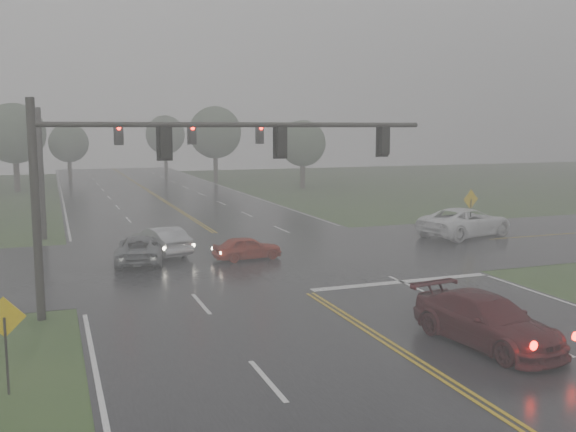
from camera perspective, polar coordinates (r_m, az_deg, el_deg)
name	(u,v)px	position (r m, az deg, el deg)	size (l,w,h in m)	color
main_road	(264,265)	(31.74, -2.16, -4.33)	(18.00, 160.00, 0.02)	black
cross_street	(252,257)	(33.61, -3.22, -3.66)	(120.00, 14.00, 0.02)	black
stop_bar	(402,282)	(28.56, 10.08, -5.84)	(8.50, 0.50, 0.01)	silver
sedan_maroon	(486,345)	(21.23, 17.17, -10.91)	(2.15, 5.30, 1.54)	#3F0B0F
sedan_red	(247,260)	(32.97, -3.63, -3.89)	(1.42, 3.52, 1.20)	#A01D0E
sedan_silver	(161,255)	(34.84, -11.19, -3.38)	(1.57, 4.51, 1.48)	#A1A4A9
car_grey	(140,262)	(33.09, -12.99, -4.03)	(2.21, 4.80, 1.33)	slate
pickup_white	(465,237)	(41.28, 15.45, -1.77)	(2.95, 6.40, 1.78)	white
signal_gantry_near	(172,162)	(23.91, -10.27, 4.76)	(15.13, 0.34, 7.72)	black
signal_gantry_far	(124,146)	(41.28, -14.40, 6.07)	(15.46, 0.40, 7.90)	black
sign_diamond_west	(5,329)	(17.76, -23.86, -9.15)	(1.05, 0.22, 2.54)	black
sign_diamond_east	(471,205)	(41.09, 15.93, 0.96)	(1.21, 0.29, 2.94)	black
tree_nw_a	(14,133)	(73.16, -23.15, 6.76)	(6.32, 6.32, 9.28)	#372E24
tree_ne_a	(215,133)	(78.84, -6.50, 7.38)	(6.33, 6.33, 9.29)	#372E24
tree_n_mid	(69,143)	(86.22, -18.92, 6.15)	(4.94, 4.94, 7.25)	#372E24
tree_e_near	(303,144)	(71.54, 1.32, 6.46)	(5.14, 5.14, 7.55)	#372E24
tree_n_far	(165,135)	(98.30, -10.86, 7.09)	(5.81, 5.81, 8.54)	#372E24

